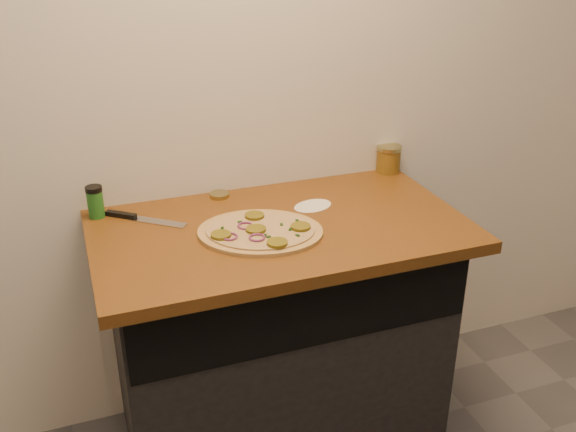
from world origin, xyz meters
name	(u,v)px	position (x,y,z in m)	size (l,w,h in m)	color
cabinet	(278,338)	(0.00, 1.45, 0.43)	(1.10, 0.60, 0.86)	black
countertop	(280,230)	(0.00, 1.42, 0.88)	(1.20, 0.70, 0.04)	brown
pizza	(260,231)	(-0.08, 1.37, 0.91)	(0.50, 0.50, 0.03)	tan
chefs_knife	(138,218)	(-0.43, 1.61, 0.91)	(0.24, 0.20, 0.02)	#B7BAC1
mason_jar_lid	(220,195)	(-0.13, 1.70, 0.91)	(0.07, 0.07, 0.01)	#9D945B
salsa_jar	(388,159)	(0.55, 1.72, 0.95)	(0.10, 0.10, 0.10)	#A32F10
spice_shaker	(95,202)	(-0.55, 1.68, 0.95)	(0.05, 0.05, 0.11)	#20621F
flour_spill	(313,206)	(0.15, 1.52, 0.90)	(0.14, 0.14, 0.00)	silver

